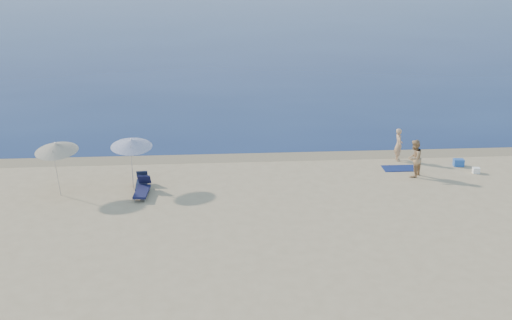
{
  "coord_description": "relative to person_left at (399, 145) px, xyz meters",
  "views": [
    {
      "loc": [
        -5.84,
        -12.15,
        10.74
      ],
      "look_at": [
        -3.82,
        16.0,
        1.0
      ],
      "focal_mm": 45.0,
      "sensor_mm": 36.0,
      "label": 1
    }
  ],
  "objects": [
    {
      "name": "sea",
      "position": [
        -3.63,
        81.66,
        -0.84
      ],
      "size": [
        240.0,
        160.0,
        0.01
      ],
      "primitive_type": "cube",
      "color": "#0C1C48",
      "rests_on": "ground"
    },
    {
      "name": "wet_sand_strip",
      "position": [
        -3.63,
        1.06,
        -0.84
      ],
      "size": [
        240.0,
        1.6,
        0.0
      ],
      "primitive_type": "cube",
      "color": "#847254",
      "rests_on": "ground"
    },
    {
      "name": "person_left",
      "position": [
        0.0,
        0.0,
        0.0
      ],
      "size": [
        0.41,
        0.62,
        1.69
      ],
      "primitive_type": "imported",
      "rotation": [
        0.0,
        0.0,
        1.56
      ],
      "color": "tan",
      "rests_on": "ground"
    },
    {
      "name": "person_right",
      "position": [
        0.07,
        -2.38,
        0.06
      ],
      "size": [
        1.09,
        1.12,
        1.82
      ],
      "primitive_type": "imported",
      "rotation": [
        0.0,
        0.0,
        -2.26
      ],
      "color": "tan",
      "rests_on": "ground"
    },
    {
      "name": "beach_towel",
      "position": [
        -0.24,
        -1.26,
        -0.83
      ],
      "size": [
        1.69,
        0.95,
        0.03
      ],
      "primitive_type": "cube",
      "rotation": [
        0.0,
        0.0,
        -0.01
      ],
      "color": "#0F1B4F",
      "rests_on": "ground"
    },
    {
      "name": "white_bag",
      "position": [
        3.26,
        -2.16,
        -0.71
      ],
      "size": [
        0.35,
        0.31,
        0.28
      ],
      "primitive_type": "cube",
      "rotation": [
        0.0,
        0.0,
        -0.13
      ],
      "color": "white",
      "rests_on": "ground"
    },
    {
      "name": "blue_cooler",
      "position": [
        2.8,
        -1.08,
        -0.67
      ],
      "size": [
        0.52,
        0.39,
        0.35
      ],
      "primitive_type": "cube",
      "rotation": [
        0.0,
        0.0,
        -0.08
      ],
      "color": "blue",
      "rests_on": "ground"
    },
    {
      "name": "umbrella_near",
      "position": [
        -13.09,
        -2.79,
        1.25
      ],
      "size": [
        2.12,
        2.15,
        2.43
      ],
      "rotation": [
        0.0,
        0.0,
        0.15
      ],
      "color": "silver",
      "rests_on": "ground"
    },
    {
      "name": "umbrella_far",
      "position": [
        -16.25,
        -3.45,
        1.34
      ],
      "size": [
        2.26,
        2.28,
        2.54
      ],
      "rotation": [
        0.0,
        0.0,
        -0.23
      ],
      "color": "silver",
      "rests_on": "ground"
    },
    {
      "name": "lounger_left",
      "position": [
        -12.72,
        -3.01,
        -0.6
      ],
      "size": [
        0.56,
        1.55,
        0.68
      ],
      "rotation": [
        0.0,
        0.0,
        0.04
      ],
      "color": "#151E3B",
      "rests_on": "ground"
    },
    {
      "name": "lounger_right",
      "position": [
        -12.6,
        -3.87,
        -0.57
      ],
      "size": [
        0.68,
        1.75,
        0.76
      ],
      "rotation": [
        0.0,
        0.0,
        -0.07
      ],
      "color": "#16183E",
      "rests_on": "ground"
    }
  ]
}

